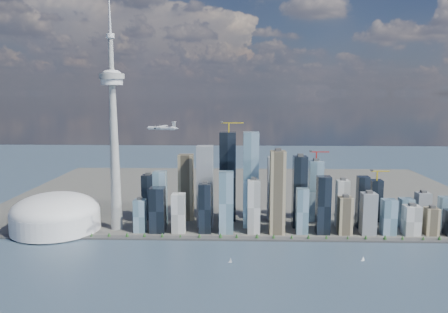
{
  "coord_description": "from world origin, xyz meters",
  "views": [
    {
      "loc": [
        -18.81,
        -669.79,
        316.75
      ],
      "look_at": [
        -47.67,
        260.0,
        182.65
      ],
      "focal_mm": 35.0,
      "sensor_mm": 36.0,
      "label": 1
    }
  ],
  "objects_px": {
    "needle_tower": "(114,130)",
    "dome_stadium": "(56,214)",
    "sailboat_west": "(230,261)",
    "airplane": "(162,128)",
    "sailboat_east": "(363,259)"
  },
  "relations": [
    {
      "from": "needle_tower",
      "to": "sailboat_west",
      "type": "xyz_separation_m",
      "value": [
        268.78,
        -191.13,
        -232.63
      ]
    },
    {
      "from": "airplane",
      "to": "sailboat_east",
      "type": "height_order",
      "value": "airplane"
    },
    {
      "from": "sailboat_east",
      "to": "sailboat_west",
      "type": "bearing_deg",
      "value": 170.57
    },
    {
      "from": "airplane",
      "to": "sailboat_west",
      "type": "relative_size",
      "value": 6.41
    },
    {
      "from": "dome_stadium",
      "to": "airplane",
      "type": "xyz_separation_m",
      "value": [
        277.42,
        -143.91,
        213.22
      ]
    },
    {
      "from": "needle_tower",
      "to": "dome_stadium",
      "type": "height_order",
      "value": "needle_tower"
    },
    {
      "from": "needle_tower",
      "to": "sailboat_west",
      "type": "height_order",
      "value": "needle_tower"
    },
    {
      "from": "needle_tower",
      "to": "dome_stadium",
      "type": "relative_size",
      "value": 2.75
    },
    {
      "from": "needle_tower",
      "to": "sailboat_east",
      "type": "height_order",
      "value": "needle_tower"
    },
    {
      "from": "needle_tower",
      "to": "sailboat_west",
      "type": "relative_size",
      "value": 55.06
    },
    {
      "from": "dome_stadium",
      "to": "sailboat_west",
      "type": "xyz_separation_m",
      "value": [
        408.78,
        -181.13,
        -36.23
      ]
    },
    {
      "from": "dome_stadium",
      "to": "airplane",
      "type": "relative_size",
      "value": 3.12
    },
    {
      "from": "dome_stadium",
      "to": "sailboat_west",
      "type": "height_order",
      "value": "dome_stadium"
    },
    {
      "from": "airplane",
      "to": "sailboat_west",
      "type": "distance_m",
      "value": 284.36
    },
    {
      "from": "airplane",
      "to": "needle_tower",
      "type": "bearing_deg",
      "value": 143.95
    }
  ]
}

